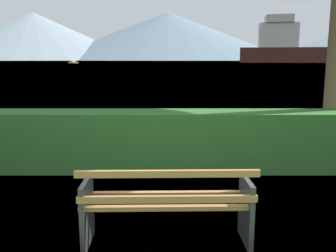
% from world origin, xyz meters
% --- Properties ---
extents(ground_plane, '(1400.00, 1400.00, 0.00)m').
position_xyz_m(ground_plane, '(0.00, 0.00, 0.00)').
color(ground_plane, '#567A38').
extents(water_surface, '(620.00, 620.00, 0.00)m').
position_xyz_m(water_surface, '(0.00, 309.32, 0.00)').
color(water_surface, '#7A99A8').
rests_on(water_surface, ground_plane).
extents(park_bench, '(1.72, 0.60, 0.87)m').
position_xyz_m(park_bench, '(0.00, -0.06, 0.43)').
color(park_bench, olive).
rests_on(park_bench, ground_plane).
extents(hedge_row, '(13.62, 0.76, 1.00)m').
position_xyz_m(hedge_row, '(0.00, 2.58, 0.50)').
color(hedge_row, '#285B23').
rests_on(hedge_row, ground_plane).
extents(cargo_ship_large, '(104.37, 34.91, 23.23)m').
position_xyz_m(cargo_ship_large, '(80.30, 183.17, 6.50)').
color(cargo_ship_large, '#471E19').
rests_on(cargo_ship_large, water_surface).
extents(fishing_boat_near, '(5.71, 7.34, 1.13)m').
position_xyz_m(fishing_boat_near, '(-41.99, 161.13, 0.42)').
color(fishing_boat_near, gold).
rests_on(fishing_boat_near, water_surface).
extents(distant_hills, '(803.88, 388.81, 74.40)m').
position_xyz_m(distant_hills, '(-4.47, 583.73, 34.30)').
color(distant_hills, gray).
rests_on(distant_hills, ground_plane).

